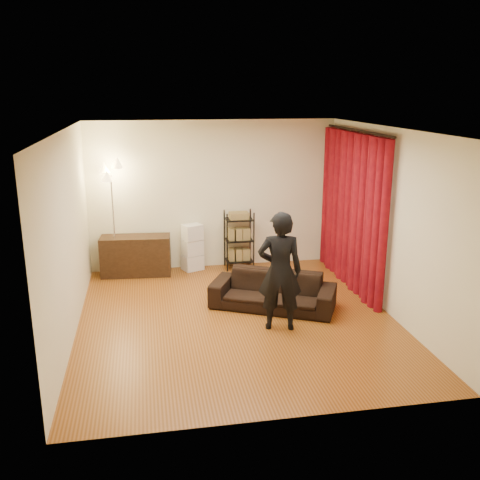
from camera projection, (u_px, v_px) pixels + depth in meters
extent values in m
plane|color=brown|center=(237.00, 319.00, 7.76)|extent=(5.00, 5.00, 0.00)
plane|color=white|center=(237.00, 129.00, 7.02)|extent=(5.00, 5.00, 0.00)
plane|color=beige|center=(213.00, 195.00, 9.76)|extent=(5.00, 0.00, 5.00)
plane|color=beige|center=(282.00, 294.00, 5.02)|extent=(5.00, 0.00, 5.00)
plane|color=beige|center=(68.00, 236.00, 7.01)|extent=(0.00, 5.00, 5.00)
plane|color=beige|center=(389.00, 222.00, 7.77)|extent=(0.00, 5.00, 5.00)
cylinder|color=black|center=(358.00, 131.00, 8.49)|extent=(0.04, 2.65, 0.04)
imported|color=black|center=(273.00, 291.00, 8.08)|extent=(1.98, 1.47, 0.54)
imported|color=black|center=(280.00, 271.00, 7.24)|extent=(0.68, 0.51, 1.67)
cube|color=#332012|center=(136.00, 256.00, 9.52)|extent=(1.25, 0.55, 0.71)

